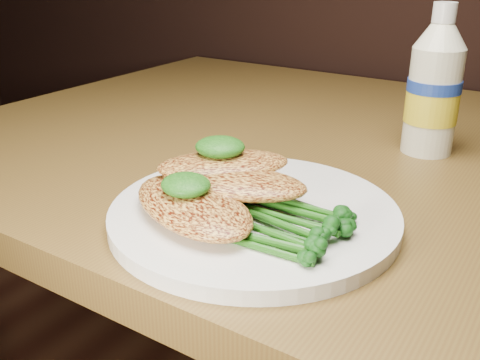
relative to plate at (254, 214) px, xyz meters
The scene contains 8 objects.
plate is the anchor object (origin of this frame).
chicken_front 0.06m from the plate, 126.42° to the right, with size 0.15×0.08×0.02m, color gold.
chicken_mid 0.04m from the plate, behind, with size 0.14×0.07×0.02m, color gold.
chicken_back 0.06m from the plate, 158.95° to the left, with size 0.13×0.07×0.02m, color gold.
pesto_front 0.07m from the plate, 132.36° to the right, with size 0.05×0.04×0.02m, color black.
pesto_back 0.08m from the plate, 158.10° to the left, with size 0.05×0.05×0.02m, color black.
broccolini_bundle 0.05m from the plate, 31.26° to the right, with size 0.14×0.10×0.02m, color #1B5212, non-canonical shape.
mayo_bottle 0.31m from the plate, 73.92° to the left, with size 0.06×0.06×0.18m, color beige, non-canonical shape.
Camera 1 is at (0.21, 0.40, 0.99)m, focal length 40.85 mm.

